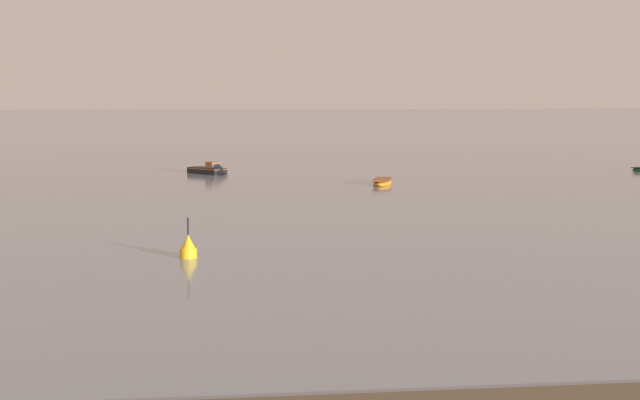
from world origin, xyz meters
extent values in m
ellipsoid|color=orange|center=(-7.00, 57.59, 0.17)|extent=(2.94, 5.00, 0.75)
cube|color=brown|center=(-7.00, 57.59, 0.49)|extent=(2.79, 4.63, 0.10)
cube|color=brown|center=(-7.00, 57.59, 0.37)|extent=(1.48, 0.71, 0.07)
cube|color=black|center=(-22.77, 72.15, 0.21)|extent=(4.13, 4.52, 0.86)
cone|color=black|center=(-21.35, 70.38, 0.21)|extent=(2.19, 2.13, 1.72)
cube|color=brown|center=(-22.74, 72.11, 0.53)|extent=(4.22, 4.62, 0.10)
cube|color=brown|center=(-22.12, 71.34, 0.97)|extent=(1.71, 1.66, 0.67)
cube|color=#384751|center=(-21.79, 70.93, 1.02)|extent=(1.16, 1.00, 0.53)
cube|color=black|center=(-24.10, 73.80, 0.34)|extent=(0.43, 0.42, 0.61)
cylinder|color=gold|center=(-25.23, 17.28, 0.17)|extent=(0.90, 0.90, 0.70)
cone|color=gold|center=(-25.23, 17.28, 0.87)|extent=(0.72, 0.72, 0.70)
cylinder|color=black|center=(-25.23, 17.28, 1.67)|extent=(0.10, 0.10, 0.90)
camera|label=1|loc=(-25.66, -38.16, 8.92)|focal=59.33mm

